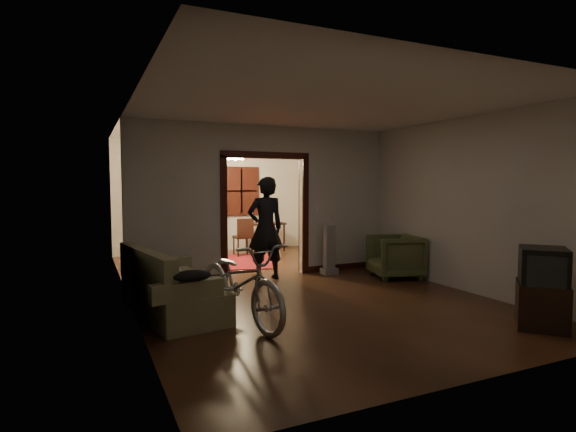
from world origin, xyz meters
TOP-DOWN VIEW (x-y plane):
  - floor at (0.00, 0.00)m, footprint 5.00×8.50m
  - ceiling at (0.00, 0.00)m, footprint 5.00×8.50m
  - wall_back at (0.00, 4.25)m, footprint 5.00×0.02m
  - wall_left at (-2.50, 0.00)m, footprint 0.02×8.50m
  - wall_right at (2.50, 0.00)m, footprint 0.02×8.50m
  - partition_wall at (0.00, 0.75)m, footprint 5.00×0.14m
  - door_casing at (0.00, 0.75)m, footprint 1.74×0.20m
  - far_window at (0.70, 4.21)m, footprint 0.98×0.06m
  - chandelier at (0.00, 2.50)m, footprint 0.24×0.24m
  - light_switch at (1.05, 0.68)m, footprint 0.08×0.01m
  - sofa at (-2.02, -1.06)m, footprint 1.18×2.03m
  - rolled_paper at (-1.92, -0.76)m, footprint 0.10×0.78m
  - jacket at (-1.97, -1.97)m, footprint 0.44×0.33m
  - bicycle at (-1.34, -1.80)m, footprint 1.06×2.05m
  - armchair at (2.13, -0.39)m, footprint 1.06×1.05m
  - tv_stand at (1.91, -3.47)m, footprint 0.80×0.80m
  - crt_tv at (1.91, -3.47)m, footprint 0.75×0.75m
  - vacuum at (1.19, 0.40)m, footprint 0.30×0.25m
  - person at (-0.10, 0.46)m, footprint 0.68×0.45m
  - oriental_rug at (0.02, 2.44)m, footprint 1.99×2.31m
  - locker at (-1.13, 3.99)m, footprint 0.99×0.74m
  - globe at (-1.13, 3.99)m, footprint 0.29×0.29m
  - desk at (1.18, 3.71)m, footprint 1.03×0.65m
  - desk_chair at (0.40, 3.22)m, footprint 0.50×0.50m

SIDE VIEW (x-z plane):
  - floor at x=0.00m, z-range -0.01..0.01m
  - oriental_rug at x=0.02m, z-range 0.00..0.02m
  - tv_stand at x=1.91m, z-range 0.00..0.54m
  - desk at x=1.18m, z-range 0.00..0.72m
  - armchair at x=2.13m, z-range 0.00..0.79m
  - sofa at x=-2.02m, z-range 0.00..0.88m
  - desk_chair at x=0.40m, z-range 0.00..0.91m
  - vacuum at x=1.19m, z-range 0.00..0.95m
  - bicycle at x=-1.34m, z-range 0.00..1.03m
  - rolled_paper at x=-1.92m, z-range 0.48..0.58m
  - jacket at x=-1.97m, z-range 0.62..0.74m
  - crt_tv at x=1.91m, z-range 0.48..0.97m
  - locker at x=-1.13m, z-range 0.00..1.76m
  - person at x=-0.10m, z-range 0.00..1.86m
  - door_casing at x=0.00m, z-range -0.06..2.26m
  - light_switch at x=1.05m, z-range 1.19..1.31m
  - wall_back at x=0.00m, z-range 0.00..2.80m
  - wall_left at x=-2.50m, z-range 0.00..2.80m
  - wall_right at x=2.50m, z-range 0.00..2.80m
  - partition_wall at x=0.00m, z-range 0.00..2.80m
  - far_window at x=0.70m, z-range 0.91..2.19m
  - globe at x=-1.13m, z-range 1.79..2.09m
  - chandelier at x=0.00m, z-range 2.23..2.47m
  - ceiling at x=0.00m, z-range 2.79..2.80m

